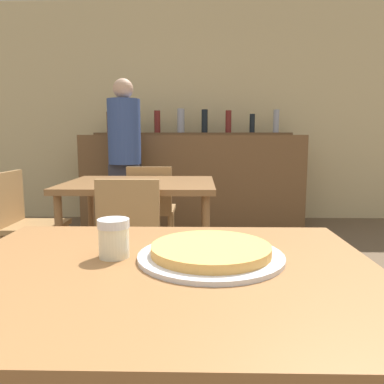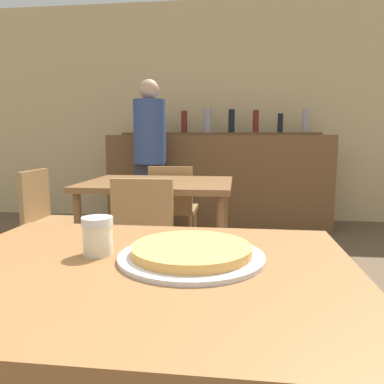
{
  "view_description": "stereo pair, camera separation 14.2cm",
  "coord_description": "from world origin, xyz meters",
  "px_view_note": "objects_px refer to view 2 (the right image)",
  "views": [
    {
      "loc": [
        0.09,
        -0.85,
        1.08
      ],
      "look_at": [
        0.06,
        0.55,
        0.87
      ],
      "focal_mm": 35.0,
      "sensor_mm": 36.0,
      "label": 1
    },
    {
      "loc": [
        0.23,
        -0.84,
        1.08
      ],
      "look_at": [
        0.06,
        0.55,
        0.87
      ],
      "focal_mm": 35.0,
      "sensor_mm": 36.0,
      "label": 2
    }
  ],
  "objects_px": {
    "chair_far_side_front": "(138,240)",
    "person_standing": "(150,154)",
    "chair_far_side_back": "(173,204)",
    "pizza_tray": "(191,253)",
    "cheese_shaker": "(98,236)",
    "chair_far_side_left": "(49,215)"
  },
  "relations": [
    {
      "from": "cheese_shaker",
      "to": "chair_far_side_left",
      "type": "bearing_deg",
      "value": 121.51
    },
    {
      "from": "chair_far_side_left",
      "to": "cheese_shaker",
      "type": "height_order",
      "value": "cheese_shaker"
    },
    {
      "from": "chair_far_side_back",
      "to": "chair_far_side_left",
      "type": "relative_size",
      "value": 1.0
    },
    {
      "from": "cheese_shaker",
      "to": "person_standing",
      "type": "distance_m",
      "value": 3.06
    },
    {
      "from": "chair_far_side_front",
      "to": "chair_far_side_back",
      "type": "xyz_separation_m",
      "value": [
        0.0,
        1.17,
        0.0
      ]
    },
    {
      "from": "chair_far_side_front",
      "to": "pizza_tray",
      "type": "xyz_separation_m",
      "value": [
        0.46,
        -1.15,
        0.3
      ]
    },
    {
      "from": "chair_far_side_front",
      "to": "person_standing",
      "type": "relative_size",
      "value": 0.5
    },
    {
      "from": "chair_far_side_front",
      "to": "pizza_tray",
      "type": "bearing_deg",
      "value": -68.39
    },
    {
      "from": "person_standing",
      "to": "chair_far_side_left",
      "type": "bearing_deg",
      "value": -111.15
    },
    {
      "from": "chair_far_side_front",
      "to": "pizza_tray",
      "type": "relative_size",
      "value": 2.25
    },
    {
      "from": "chair_far_side_front",
      "to": "chair_far_side_left",
      "type": "bearing_deg",
      "value": 145.48
    },
    {
      "from": "pizza_tray",
      "to": "cheese_shaker",
      "type": "distance_m",
      "value": 0.25
    },
    {
      "from": "chair_far_side_back",
      "to": "pizza_tray",
      "type": "distance_m",
      "value": 2.39
    },
    {
      "from": "chair_far_side_back",
      "to": "person_standing",
      "type": "distance_m",
      "value": 0.88
    },
    {
      "from": "cheese_shaker",
      "to": "chair_far_side_front",
      "type": "bearing_deg",
      "value": 100.33
    },
    {
      "from": "chair_far_side_back",
      "to": "person_standing",
      "type": "bearing_deg",
      "value": -62.31
    },
    {
      "from": "pizza_tray",
      "to": "person_standing",
      "type": "relative_size",
      "value": 0.22
    },
    {
      "from": "chair_far_side_left",
      "to": "pizza_tray",
      "type": "relative_size",
      "value": 2.25
    },
    {
      "from": "chair_far_side_left",
      "to": "cheese_shaker",
      "type": "distance_m",
      "value": 2.06
    },
    {
      "from": "pizza_tray",
      "to": "cheese_shaker",
      "type": "relative_size",
      "value": 3.72
    },
    {
      "from": "chair_far_side_front",
      "to": "chair_far_side_back",
      "type": "height_order",
      "value": "same"
    },
    {
      "from": "chair_far_side_back",
      "to": "pizza_tray",
      "type": "relative_size",
      "value": 2.25
    }
  ]
}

